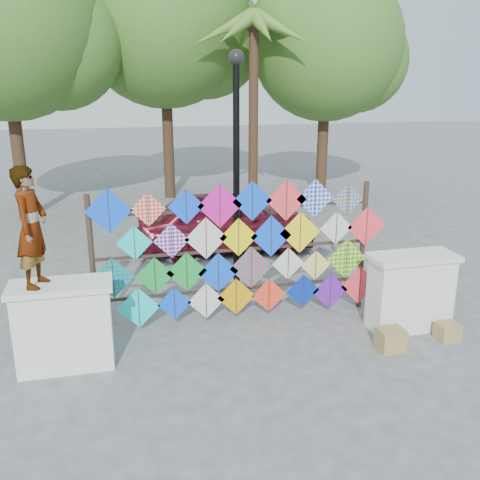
# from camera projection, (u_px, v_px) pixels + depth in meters

# --- Properties ---
(ground) EXTENTS (80.00, 80.00, 0.00)m
(ground) POSITION_uv_depth(u_px,v_px,m) (247.00, 340.00, 8.48)
(ground) COLOR gray
(ground) RESTS_ON ground
(parapet_left) EXTENTS (1.40, 0.65, 1.28)m
(parapet_left) POSITION_uv_depth(u_px,v_px,m) (64.00, 325.00, 7.50)
(parapet_left) COLOR white
(parapet_left) RESTS_ON ground
(parapet_right) EXTENTS (1.40, 0.65, 1.28)m
(parapet_right) POSITION_uv_depth(u_px,v_px,m) (410.00, 291.00, 8.70)
(parapet_right) COLOR white
(parapet_right) RESTS_ON ground
(kite_rack) EXTENTS (5.01, 0.24, 2.41)m
(kite_rack) POSITION_uv_depth(u_px,v_px,m) (242.00, 252.00, 8.82)
(kite_rack) COLOR #32241C
(kite_rack) RESTS_ON ground
(tree_west) EXTENTS (5.85, 5.20, 8.01)m
(tree_west) POSITION_uv_depth(u_px,v_px,m) (7.00, 24.00, 14.35)
(tree_west) COLOR #3F2B1B
(tree_west) RESTS_ON ground
(tree_mid) EXTENTS (6.30, 5.60, 8.61)m
(tree_mid) POSITION_uv_depth(u_px,v_px,m) (167.00, 20.00, 17.10)
(tree_mid) COLOR #3F2B1B
(tree_mid) RESTS_ON ground
(tree_east) EXTENTS (5.40, 4.80, 7.42)m
(tree_east) POSITION_uv_depth(u_px,v_px,m) (329.00, 46.00, 17.04)
(tree_east) COLOR #3F2B1B
(tree_east) RESTS_ON ground
(palm_tree) EXTENTS (3.62, 3.62, 5.83)m
(palm_tree) POSITION_uv_depth(u_px,v_px,m) (254.00, 42.00, 14.99)
(palm_tree) COLOR #3F2B1B
(palm_tree) RESTS_ON ground
(vendor_woman) EXTENTS (0.54, 0.68, 1.63)m
(vendor_woman) POSITION_uv_depth(u_px,v_px,m) (31.00, 227.00, 7.02)
(vendor_woman) COLOR #99999E
(vendor_woman) RESTS_ON parapet_left
(sedan) EXTENTS (4.32, 1.89, 1.45)m
(sedan) POSITION_uv_depth(u_px,v_px,m) (226.00, 221.00, 12.74)
(sedan) COLOR #580F1C
(sedan) RESTS_ON ground
(lamppost) EXTENTS (0.28, 0.28, 4.46)m
(lamppost) POSITION_uv_depth(u_px,v_px,m) (236.00, 153.00, 9.63)
(lamppost) COLOR black
(lamppost) RESTS_ON ground
(cardboard_box_near) EXTENTS (0.38, 0.34, 0.34)m
(cardboard_box_near) POSITION_uv_depth(u_px,v_px,m) (391.00, 340.00, 8.11)
(cardboard_box_near) COLOR #A4884F
(cardboard_box_near) RESTS_ON ground
(cardboard_box_far) EXTENTS (0.33, 0.30, 0.27)m
(cardboard_box_far) POSITION_uv_depth(u_px,v_px,m) (447.00, 332.00, 8.44)
(cardboard_box_far) COLOR #A4884F
(cardboard_box_far) RESTS_ON ground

